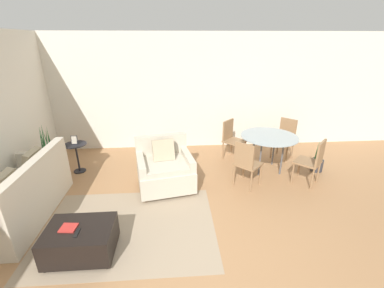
% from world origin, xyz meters
% --- Properties ---
extents(ground_plane, '(20.00, 20.00, 0.00)m').
position_xyz_m(ground_plane, '(0.00, 0.00, 0.00)').
color(ground_plane, '#A3754C').
extents(wall_back, '(12.00, 0.06, 2.75)m').
position_xyz_m(wall_back, '(0.00, 3.87, 1.38)').
color(wall_back, silver).
rests_on(wall_back, ground_plane).
extents(area_rug, '(2.51, 1.83, 0.01)m').
position_xyz_m(area_rug, '(-0.93, 0.78, 0.00)').
color(area_rug, gray).
rests_on(area_rug, ground_plane).
extents(couch, '(0.88, 1.90, 0.96)m').
position_xyz_m(couch, '(-2.59, 1.16, 0.33)').
color(couch, beige).
rests_on(couch, ground_plane).
extents(armchair, '(1.12, 1.05, 0.92)m').
position_xyz_m(armchair, '(-0.42, 1.88, 0.36)').
color(armchair, beige).
rests_on(armchair, ground_plane).
extents(ottoman, '(0.83, 0.62, 0.41)m').
position_xyz_m(ottoman, '(-1.45, 0.31, 0.22)').
color(ottoman, black).
rests_on(ottoman, ground_plane).
extents(book_stack, '(0.21, 0.18, 0.02)m').
position_xyz_m(book_stack, '(-1.57, 0.32, 0.41)').
color(book_stack, '#B72D28').
rests_on(book_stack, ottoman).
extents(tv_remote_primary, '(0.05, 0.16, 0.01)m').
position_xyz_m(tv_remote_primary, '(-1.44, 0.23, 0.41)').
color(tv_remote_primary, black).
rests_on(tv_remote_primary, ottoman).
extents(potted_plant, '(0.34, 0.34, 1.06)m').
position_xyz_m(potted_plant, '(-2.79, 2.60, 0.27)').
color(potted_plant, maroon).
rests_on(potted_plant, ground_plane).
extents(side_table, '(0.44, 0.44, 0.62)m').
position_xyz_m(side_table, '(-2.24, 2.61, 0.44)').
color(side_table, black).
rests_on(side_table, ground_plane).
extents(picture_frame, '(0.12, 0.07, 0.18)m').
position_xyz_m(picture_frame, '(-2.24, 2.61, 0.71)').
color(picture_frame, black).
rests_on(picture_frame, side_table).
extents(dining_table, '(1.15, 1.15, 0.76)m').
position_xyz_m(dining_table, '(1.69, 2.41, 0.68)').
color(dining_table, '#99A8AD').
rests_on(dining_table, ground_plane).
extents(dining_chair_near_left, '(0.59, 0.59, 0.90)m').
position_xyz_m(dining_chair_near_left, '(1.06, 1.78, 0.52)').
color(dining_chair_near_left, '#93704C').
rests_on(dining_chair_near_left, ground_plane).
extents(dining_chair_near_right, '(0.59, 0.59, 0.90)m').
position_xyz_m(dining_chair_near_right, '(2.32, 1.78, 0.52)').
color(dining_chair_near_right, '#93704C').
rests_on(dining_chair_near_right, ground_plane).
extents(dining_chair_far_left, '(0.59, 0.59, 0.90)m').
position_xyz_m(dining_chair_far_left, '(1.06, 3.04, 0.52)').
color(dining_chair_far_left, '#93704C').
rests_on(dining_chair_far_left, ground_plane).
extents(dining_chair_far_right, '(0.59, 0.59, 0.90)m').
position_xyz_m(dining_chair_far_right, '(2.32, 3.04, 0.52)').
color(dining_chair_far_right, '#93704C').
rests_on(dining_chair_far_right, ground_plane).
extents(potted_plant_small, '(0.24, 0.24, 0.68)m').
position_xyz_m(potted_plant_small, '(2.74, 2.29, 0.20)').
color(potted_plant_small, '#333338').
rests_on(potted_plant_small, ground_plane).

